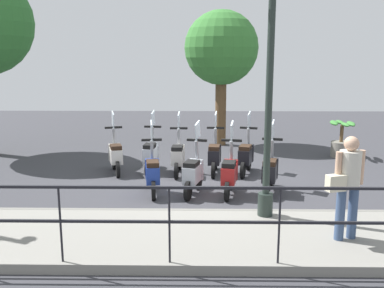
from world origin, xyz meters
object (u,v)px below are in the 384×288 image
(pedestrian_with_bag, at_px, (348,180))
(scooter_near_3, at_px, (153,172))
(scooter_far_2, at_px, (178,156))
(tree_distant, at_px, (221,49))
(lamp_post_near, at_px, (269,108))
(scooter_near_2, at_px, (193,172))
(scooter_near_1, at_px, (230,173))
(scooter_far_3, at_px, (151,154))
(scooter_near_0, at_px, (270,171))
(scooter_far_1, at_px, (215,155))
(scooter_far_0, at_px, (246,155))
(scooter_far_4, at_px, (116,155))
(potted_palm, at_px, (341,142))

(pedestrian_with_bag, xyz_separation_m, scooter_near_3, (2.61, 3.20, -0.60))
(scooter_far_2, bearing_deg, tree_distant, -15.41)
(lamp_post_near, bearing_deg, pedestrian_with_bag, -133.39)
(scooter_near_2, bearing_deg, scooter_near_1, -76.44)
(scooter_near_1, xyz_separation_m, scooter_far_3, (1.85, 1.87, 0.00))
(lamp_post_near, bearing_deg, scooter_near_3, 52.97)
(scooter_far_2, bearing_deg, scooter_near_2, -163.03)
(scooter_near_0, bearing_deg, scooter_far_3, 73.50)
(scooter_near_1, distance_m, scooter_near_2, 0.77)
(scooter_near_1, height_order, scooter_far_1, same)
(scooter_far_1, bearing_deg, tree_distant, 1.05)
(scooter_near_2, bearing_deg, scooter_far_0, -22.79)
(tree_distant, bearing_deg, scooter_near_2, 171.22)
(scooter_far_0, bearing_deg, scooter_near_0, -150.72)
(scooter_near_1, bearing_deg, scooter_near_0, -68.62)
(scooter_near_1, relative_size, scooter_far_4, 1.00)
(scooter_near_0, distance_m, scooter_near_1, 0.90)
(scooter_near_0, bearing_deg, scooter_far_1, 51.84)
(scooter_far_3, bearing_deg, tree_distant, -22.70)
(tree_distant, height_order, scooter_near_0, tree_distant)
(scooter_near_0, relative_size, scooter_far_3, 1.00)
(scooter_near_1, relative_size, scooter_far_0, 1.00)
(scooter_far_3, distance_m, scooter_far_4, 0.89)
(lamp_post_near, height_order, scooter_near_3, lamp_post_near)
(potted_palm, bearing_deg, tree_distant, 63.05)
(scooter_near_0, height_order, scooter_far_4, same)
(lamp_post_near, height_order, scooter_far_2, lamp_post_near)
(pedestrian_with_bag, bearing_deg, scooter_near_0, -3.65)
(lamp_post_near, xyz_separation_m, scooter_far_2, (3.20, 1.69, -1.55))
(scooter_near_1, bearing_deg, potted_palm, -33.38)
(scooter_near_0, bearing_deg, scooter_near_1, 115.74)
(scooter_far_0, bearing_deg, scooter_far_1, 106.44)
(pedestrian_with_bag, relative_size, scooter_far_1, 1.03)
(tree_distant, relative_size, scooter_far_0, 2.86)
(tree_distant, bearing_deg, scooter_far_0, -172.98)
(scooter_near_3, bearing_deg, pedestrian_with_bag, -137.15)
(scooter_near_0, xyz_separation_m, scooter_far_0, (1.52, 0.35, 0.00))
(scooter_near_2, height_order, scooter_far_0, same)
(scooter_near_0, distance_m, scooter_far_3, 3.22)
(lamp_post_near, relative_size, scooter_far_2, 2.76)
(scooter_near_2, height_order, scooter_far_1, same)
(potted_palm, height_order, scooter_near_3, scooter_near_3)
(scooter_far_1, bearing_deg, scooter_near_0, -137.06)
(tree_distant, height_order, scooter_near_2, tree_distant)
(scooter_near_1, xyz_separation_m, scooter_far_4, (1.71, 2.75, 0.00))
(scooter_far_3, bearing_deg, scooter_far_1, -90.08)
(scooter_near_0, xyz_separation_m, scooter_near_1, (-0.17, 0.88, 0.00))
(tree_distant, xyz_separation_m, scooter_far_4, (-3.71, 2.81, -2.67))
(scooter_far_4, bearing_deg, scooter_far_0, -107.50)
(pedestrian_with_bag, distance_m, scooter_far_2, 5.04)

